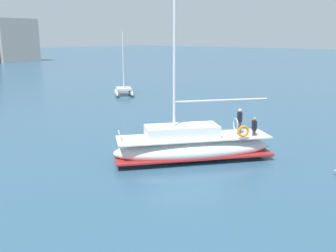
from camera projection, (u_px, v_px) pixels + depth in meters
ground_plane at (197, 151)px, 24.17m from camera, size 400.00×400.00×0.00m
main_sailboat at (192, 146)px, 22.24m from camera, size 9.03×7.82×12.42m
moored_catamaran at (124, 91)px, 46.59m from camera, size 4.81×5.19×7.85m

